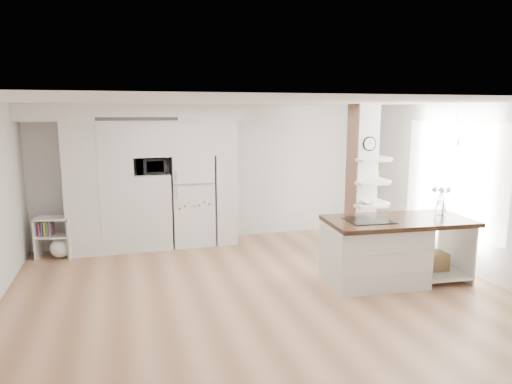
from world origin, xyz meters
TOP-DOWN VIEW (x-y plane):
  - floor at (0.00, 0.00)m, footprint 7.00×6.00m
  - room at (0.00, 0.00)m, footprint 7.04×6.04m
  - cabinet_wall at (-1.45, 2.67)m, footprint 4.00×0.71m
  - refrigerator at (-0.53, 2.68)m, footprint 0.78×0.69m
  - column at (2.38, 1.13)m, footprint 0.69×0.90m
  - window at (3.48, 0.30)m, footprint 0.00×2.40m
  - pendant_light at (1.70, 0.15)m, footprint 0.12×0.12m
  - kitchen_island at (1.91, -0.17)m, footprint 2.25×1.20m
  - bookshelf at (-2.97, 2.49)m, footprint 0.69×0.49m
  - floor_plant_a at (3.00, 0.34)m, footprint 0.33×0.30m
  - floor_plant_b at (3.00, 2.47)m, footprint 0.31×0.31m
  - microwave at (-1.27, 2.62)m, footprint 0.54×0.37m
  - shelf_plant at (2.63, 1.30)m, footprint 0.27×0.23m
  - decor_bowl at (2.30, 0.90)m, footprint 0.22×0.22m

SIDE VIEW (x-z plane):
  - floor at x=0.00m, z-range -0.01..0.01m
  - floor_plant_b at x=3.00m, z-range 0.00..0.48m
  - floor_plant_a at x=3.00m, z-range 0.00..0.49m
  - bookshelf at x=-2.97m, z-range -0.05..0.69m
  - kitchen_island at x=1.91m, z-range -0.27..1.28m
  - refrigerator at x=-0.53m, z-range 0.00..1.75m
  - decor_bowl at x=2.30m, z-range 0.98..1.03m
  - column at x=2.38m, z-range 0.00..2.70m
  - window at x=3.48m, z-range 0.30..2.70m
  - cabinet_wall at x=-1.45m, z-range 0.16..2.86m
  - shelf_plant at x=2.63m, z-range 1.38..1.67m
  - microwave at x=-1.27m, z-range 1.42..1.72m
  - room at x=0.00m, z-range 0.50..3.22m
  - pendant_light at x=1.70m, z-range 2.07..2.17m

